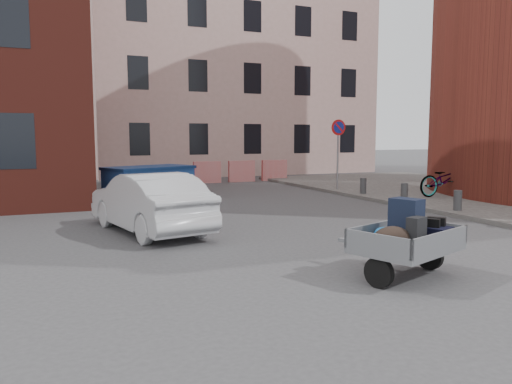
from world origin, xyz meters
name	(u,v)px	position (x,y,z in m)	size (l,w,h in m)	color
ground	(335,266)	(0.00, 0.00, 0.00)	(120.00, 120.00, 0.00)	#38383A
building_pink	(227,55)	(6.00, 22.00, 7.00)	(16.00, 8.00, 14.00)	#BF9D93
no_parking_sign	(338,140)	(6.00, 9.48, 2.01)	(0.60, 0.09, 2.65)	gray
bollards	(458,200)	(6.00, 3.40, 0.40)	(0.22, 9.02, 0.55)	#3A3A3D
barriers	(242,171)	(4.20, 15.00, 0.50)	(4.70, 0.18, 1.00)	red
trailer	(406,238)	(0.60, -1.01, 0.61)	(1.88, 1.98, 1.20)	black
dumpster	(149,184)	(-1.23, 9.34, 0.59)	(3.12, 2.43, 1.17)	#1E448F
silver_car	(149,202)	(-2.23, 4.19, 0.66)	(1.40, 4.02, 1.33)	#BABCC2
bicycle	(445,179)	(8.09, 6.07, 0.69)	(0.75, 2.16, 1.14)	black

